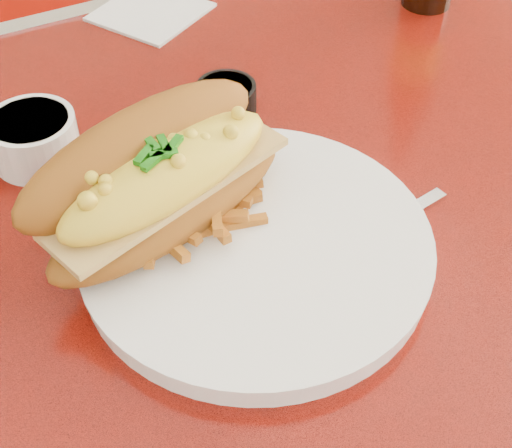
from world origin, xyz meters
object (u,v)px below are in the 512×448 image
knife (383,228)px  fork (278,172)px  booth_bench_far (66,130)px  sauce_cup_right (226,97)px  diner_table (231,294)px  mac_hoagie (159,176)px  dinner_plate (256,246)px  gravy_ramekin (34,138)px

knife → fork: bearing=112.6°
booth_bench_far → sauce_cup_right: 0.86m
sauce_cup_right → knife: size_ratio=0.39×
booth_bench_far → knife: size_ratio=6.47×
diner_table → mac_hoagie: 0.24m
fork → dinner_plate: bearing=147.2°
mac_hoagie → gravy_ramekin: bearing=97.3°
mac_hoagie → sauce_cup_right: (0.13, 0.14, -0.05)m
gravy_ramekin → knife: gravy_ramekin is taller
booth_bench_far → mac_hoagie: size_ratio=4.38×
booth_bench_far → dinner_plate: 1.03m
diner_table → booth_bench_far: bearing=90.0°
diner_table → booth_bench_far: 0.87m
mac_hoagie → fork: mac_hoagie is taller
diner_table → mac_hoagie: bearing=-160.4°
booth_bench_far → sauce_cup_right: size_ratio=16.56×
fork → diner_table: bearing=69.9°
diner_table → knife: (0.10, -0.12, 0.16)m
gravy_ramekin → knife: size_ratio=0.55×
fork → sauce_cup_right: 0.14m
sauce_cup_right → fork: bearing=-95.4°
booth_bench_far → fork: 0.98m
knife → dinner_plate: bearing=158.3°
gravy_ramekin → sauce_cup_right: 0.21m
sauce_cup_right → booth_bench_far: bearing=94.6°
gravy_ramekin → diner_table: bearing=-41.4°
diner_table → booth_bench_far: size_ratio=1.03×
mac_hoagie → knife: 0.21m
booth_bench_far → dinner_plate: (-0.02, -0.90, 0.50)m
mac_hoagie → knife: (0.18, -0.09, -0.07)m
fork → sauce_cup_right: sauce_cup_right is taller
diner_table → sauce_cup_right: 0.22m
booth_bench_far → sauce_cup_right: bearing=-85.4°
fork → gravy_ramekin: 0.25m
diner_table → gravy_ramekin: 0.27m
diner_table → knife: bearing=-49.6°
diner_table → booth_bench_far: booth_bench_far is taller
mac_hoagie → sauce_cup_right: mac_hoagie is taller
diner_table → booth_bench_far: (0.00, 0.81, -0.32)m
gravy_ramekin → sauce_cup_right: size_ratio=1.41×
dinner_plate → sauce_cup_right: (0.07, 0.20, 0.01)m
mac_hoagie → knife: mac_hoagie is taller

